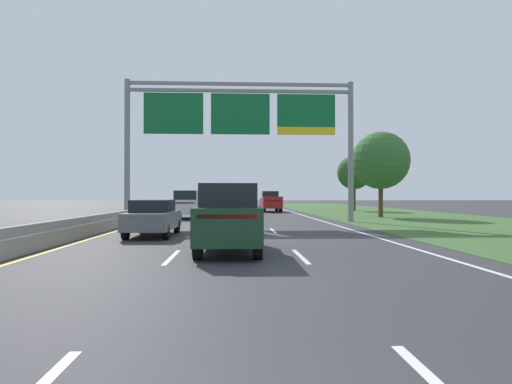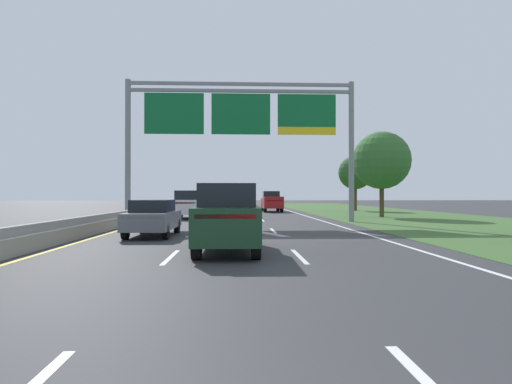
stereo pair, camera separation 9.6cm
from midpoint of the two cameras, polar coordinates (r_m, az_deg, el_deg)
name	(u,v)px [view 2 (the right image)]	position (r m, az deg, el deg)	size (l,w,h in m)	color
ground_plane	(236,216)	(37.06, -2.51, -3.16)	(220.00, 220.00, 0.00)	#333335
lane_striping	(236,216)	(36.60, -2.51, -3.18)	(11.96, 106.00, 0.01)	white
grass_verge_right	(397,215)	(39.59, 18.15, -2.95)	(14.00, 110.00, 0.02)	#3D602D
median_barrier_concrete	(158,212)	(37.62, -12.62, -2.57)	(0.60, 110.00, 0.85)	#99968E
overhead_sign_gantry	(241,121)	(28.81, -1.90, 9.30)	(15.06, 0.42, 9.31)	gray
pickup_truck_red	(272,202)	(46.35, 2.13, -1.28)	(2.07, 5.42, 2.20)	maroon
car_navy_centre_lane_suv	(235,204)	(31.98, -2.74, -1.62)	(1.99, 4.74, 2.11)	#161E47
car_darkgreen_centre_lane_suv	(228,217)	(13.55, -3.50, -3.28)	(1.93, 4.71, 2.11)	#193D23
car_blue_left_lane_suv	(202,202)	(45.28, -7.10, -1.26)	(1.97, 4.73, 2.11)	navy
car_grey_left_lane_sedan	(153,217)	(19.32, -13.22, -3.24)	(1.88, 4.42, 1.57)	slate
car_white_left_lane_suv	(188,204)	(33.31, -8.78, -1.57)	(1.99, 4.74, 2.11)	silver
roadside_tree_mid	(382,160)	(36.29, 16.26, 4.00)	(4.62, 4.62, 6.88)	#4C3823
roadside_tree_far	(355,173)	(50.18, 12.98, 2.49)	(3.80, 3.80, 6.23)	#4C3823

